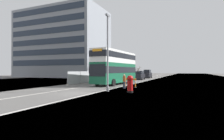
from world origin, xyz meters
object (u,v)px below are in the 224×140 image
at_px(lamppost_foreground, 108,55).
at_px(car_receding_far, 143,74).
at_px(red_pillar_postbox, 130,83).
at_px(car_oncoming_near, 139,76).
at_px(pedestrian_at_kerb, 124,81).
at_px(roadworks_barrier, 130,82).
at_px(car_receding_mid, 147,74).
at_px(double_decker_bus, 116,67).

bearing_deg(lamppost_foreground, car_receding_far, 98.88).
xyz_separation_m(red_pillar_postbox, car_oncoming_near, (-5.56, 25.08, 0.03)).
bearing_deg(pedestrian_at_kerb, car_receding_far, 100.38).
xyz_separation_m(red_pillar_postbox, roadworks_barrier, (-1.63, 5.27, -0.19)).
bearing_deg(car_receding_far, car_receding_mid, -68.67).
distance_m(double_decker_bus, car_oncoming_near, 15.80).
xyz_separation_m(double_decker_bus, pedestrian_at_kerb, (3.40, -5.72, -1.87)).
height_order(double_decker_bus, roadworks_barrier, double_decker_bus).
height_order(double_decker_bus, lamppost_foreground, lamppost_foreground).
relative_size(lamppost_foreground, roadworks_barrier, 4.54).
bearing_deg(lamppost_foreground, car_receding_mid, 95.46).
distance_m(car_oncoming_near, pedestrian_at_kerb, 21.73).
xyz_separation_m(double_decker_bus, car_receding_mid, (-0.41, 25.22, -1.60)).
bearing_deg(lamppost_foreground, roadworks_barrier, 81.96).
bearing_deg(red_pillar_postbox, car_oncoming_near, 102.51).
bearing_deg(car_receding_mid, lamppost_foreground, -84.54).
bearing_deg(red_pillar_postbox, double_decker_bus, 119.35).
xyz_separation_m(car_oncoming_near, pedestrian_at_kerb, (3.69, -21.42, -0.09)).
relative_size(double_decker_bus, pedestrian_at_kerb, 6.56).
relative_size(double_decker_bus, lamppost_foreground, 1.42).
xyz_separation_m(double_decker_bus, lamppost_foreground, (2.90, -9.39, 0.97)).
distance_m(red_pillar_postbox, car_receding_mid, 35.07).
bearing_deg(double_decker_bus, car_receding_mid, 90.93).
relative_size(car_receding_mid, pedestrian_at_kerb, 2.60).
height_order(roadworks_barrier, pedestrian_at_kerb, pedestrian_at_kerb).
xyz_separation_m(double_decker_bus, car_oncoming_near, (-0.29, 15.69, -1.78)).
bearing_deg(car_receding_mid, red_pillar_postbox, -80.67).
bearing_deg(double_decker_bus, car_oncoming_near, 91.05).
height_order(car_oncoming_near, car_receding_far, car_receding_far).
relative_size(double_decker_bus, car_receding_far, 2.51).
distance_m(red_pillar_postbox, pedestrian_at_kerb, 4.12).
bearing_deg(roadworks_barrier, car_oncoming_near, 101.23).
xyz_separation_m(lamppost_foreground, car_receding_mid, (-3.31, 34.61, -2.58)).
height_order(lamppost_foreground, car_receding_mid, lamppost_foreground).
bearing_deg(lamppost_foreground, red_pillar_postbox, 0.21).
bearing_deg(car_receding_far, roadworks_barrier, -78.84).
bearing_deg(car_oncoming_near, car_receding_mid, 90.73).
xyz_separation_m(car_receding_far, pedestrian_at_kerb, (7.31, -39.89, -0.12)).
height_order(roadworks_barrier, car_receding_mid, car_receding_mid).
bearing_deg(red_pillar_postbox, pedestrian_at_kerb, 117.10).
relative_size(car_receding_mid, car_receding_far, 1.00).
bearing_deg(red_pillar_postbox, roadworks_barrier, 107.19).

